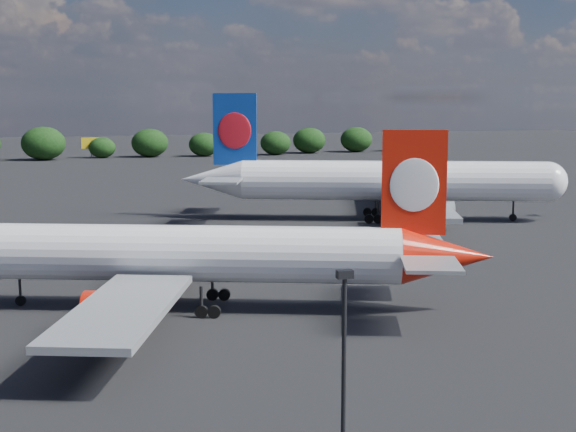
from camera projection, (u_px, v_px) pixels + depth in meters
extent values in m
plane|color=black|center=(48.00, 231.00, 97.68)|extent=(500.00, 500.00, 0.00)
cylinder|color=white|center=(184.00, 253.00, 61.37)|extent=(32.44, 15.66, 4.34)
cone|color=red|center=(447.00, 256.00, 60.10)|extent=(8.03, 6.51, 4.34)
cube|color=red|center=(414.00, 183.00, 59.45)|extent=(4.63, 2.09, 7.82)
ellipsoid|color=white|center=(414.00, 185.00, 59.22)|extent=(3.48, 1.44, 4.00)
ellipsoid|color=white|center=(414.00, 184.00, 59.73)|extent=(3.48, 1.44, 4.00)
cube|color=#95989C|center=(431.00, 265.00, 55.45)|extent=(5.49, 6.25, 0.26)
cube|color=#95989C|center=(418.00, 240.00, 64.88)|extent=(5.49, 6.25, 0.26)
cube|color=#95989C|center=(123.00, 309.00, 50.53)|extent=(11.39, 18.25, 0.48)
cube|color=#95989C|center=(189.00, 244.00, 72.83)|extent=(11.39, 18.25, 0.48)
cylinder|color=red|center=(115.00, 308.00, 55.10)|extent=(4.89, 3.72, 2.35)
cube|color=#95989C|center=(115.00, 299.00, 55.01)|extent=(1.88, 0.92, 1.04)
cylinder|color=red|center=(160.00, 266.00, 68.82)|extent=(4.89, 3.72, 2.35)
cube|color=#95989C|center=(160.00, 259.00, 68.73)|extent=(1.88, 0.92, 1.04)
cylinder|color=black|center=(201.00, 301.00, 59.13)|extent=(0.31, 0.31, 2.17)
cylinder|color=black|center=(201.00, 312.00, 59.25)|extent=(1.03, 0.70, 0.96)
cylinder|color=black|center=(214.00, 312.00, 59.19)|extent=(1.03, 0.70, 0.96)
cylinder|color=black|center=(212.00, 284.00, 64.28)|extent=(0.31, 0.31, 2.17)
cylinder|color=black|center=(213.00, 294.00, 64.40)|extent=(1.03, 0.70, 0.96)
cylinder|color=black|center=(224.00, 295.00, 64.34)|extent=(1.03, 0.70, 0.96)
cylinder|color=black|center=(20.00, 290.00, 62.65)|extent=(0.27, 0.27, 2.17)
cylinder|color=black|center=(21.00, 301.00, 62.77)|extent=(0.84, 0.56, 0.78)
cylinder|color=white|center=(393.00, 181.00, 106.02)|extent=(39.31, 18.94, 5.26)
sphere|color=white|center=(547.00, 182.00, 104.77)|extent=(6.77, 6.77, 5.26)
cone|color=white|center=(212.00, 179.00, 107.52)|extent=(9.73, 7.88, 5.26)
cube|color=navy|center=(235.00, 129.00, 106.34)|extent=(5.61, 2.52, 9.47)
ellipsoid|color=red|center=(235.00, 131.00, 106.06)|extent=(4.21, 1.75, 4.84)
ellipsoid|color=red|center=(235.00, 130.00, 106.68)|extent=(4.21, 1.75, 4.84)
cube|color=#95989C|center=(221.00, 181.00, 101.62)|extent=(6.65, 7.58, 0.32)
cube|color=#95989C|center=(233.00, 172.00, 113.05)|extent=(6.65, 7.58, 0.32)
cube|color=#95989C|center=(419.00, 207.00, 92.62)|extent=(13.78, 22.12, 0.58)
cube|color=#95989C|center=(401.00, 183.00, 119.64)|extent=(13.78, 22.12, 0.58)
cylinder|color=#95989C|center=(432.00, 213.00, 97.89)|extent=(5.93, 4.51, 2.84)
cube|color=#95989C|center=(432.00, 207.00, 97.78)|extent=(2.28, 1.11, 1.26)
cylinder|color=#95989C|center=(419.00, 196.00, 114.52)|extent=(5.93, 4.51, 2.84)
cube|color=#95989C|center=(419.00, 191.00, 114.41)|extent=(2.28, 1.11, 1.26)
cylinder|color=black|center=(378.00, 211.00, 103.57)|extent=(0.38, 0.38, 2.63)
cylinder|color=black|center=(378.00, 219.00, 103.72)|extent=(1.25, 0.85, 1.16)
cylinder|color=black|center=(369.00, 219.00, 103.79)|extent=(1.25, 0.85, 1.16)
cylinder|color=black|center=(376.00, 205.00, 109.81)|extent=(0.38, 0.38, 2.63)
cylinder|color=black|center=(376.00, 212.00, 109.95)|extent=(1.25, 0.85, 1.16)
cylinder|color=black|center=(367.00, 212.00, 110.02)|extent=(1.25, 0.85, 1.16)
cylinder|color=black|center=(513.00, 210.00, 105.58)|extent=(0.33, 0.33, 2.63)
cylinder|color=black|center=(513.00, 217.00, 105.74)|extent=(1.02, 0.68, 0.95)
cylinder|color=black|center=(343.00, 423.00, 27.49)|extent=(0.16, 0.16, 10.16)
cube|color=black|center=(345.00, 274.00, 26.73)|extent=(0.55, 0.30, 0.28)
cube|color=gold|center=(91.00, 143.00, 216.02)|extent=(5.00, 0.30, 3.00)
cylinder|color=gray|center=(91.00, 153.00, 216.42)|extent=(0.30, 0.30, 2.50)
ellipsoid|color=black|center=(43.00, 143.00, 208.31)|extent=(11.32, 9.58, 8.71)
ellipsoid|color=black|center=(102.00, 148.00, 216.31)|extent=(7.22, 6.11, 5.55)
ellipsoid|color=black|center=(150.00, 143.00, 219.16)|extent=(10.08, 8.53, 7.75)
ellipsoid|color=black|center=(204.00, 144.00, 221.81)|extent=(8.55, 7.23, 6.57)
ellipsoid|color=black|center=(276.00, 143.00, 227.67)|extent=(8.79, 7.44, 6.76)
ellipsoid|color=black|center=(309.00, 140.00, 234.48)|extent=(9.71, 8.22, 7.47)
ellipsoid|color=black|center=(356.00, 140.00, 239.81)|extent=(9.67, 8.18, 7.43)
ellipsoid|color=black|center=(400.00, 140.00, 243.84)|extent=(8.57, 7.26, 6.60)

